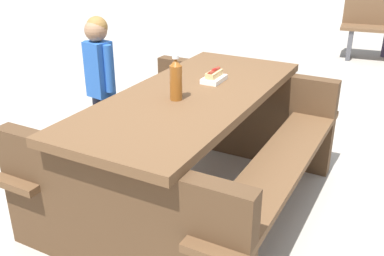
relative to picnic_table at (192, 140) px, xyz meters
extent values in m
plane|color=#ADA599|center=(0.00, 0.00, -0.44)|extent=(30.00, 30.00, 0.00)
cube|color=brown|center=(0.00, 0.00, 0.28)|extent=(1.86, 0.90, 0.05)
cube|color=brown|center=(-0.05, 0.56, -0.01)|extent=(1.82, 0.43, 0.04)
cube|color=brown|center=(0.05, -0.56, -0.01)|extent=(1.82, 0.43, 0.04)
cube|color=#4D3520|center=(0.78, 0.06, -0.09)|extent=(0.21, 1.40, 0.70)
cube|color=#4D3520|center=(-0.78, -0.06, -0.09)|extent=(0.21, 1.40, 0.70)
cylinder|color=brown|center=(-0.14, 0.01, 0.40)|extent=(0.07, 0.07, 0.20)
cone|color=brown|center=(-0.14, 0.01, 0.52)|extent=(0.06, 0.06, 0.04)
cylinder|color=silver|center=(-0.14, 0.01, 0.55)|extent=(0.04, 0.04, 0.02)
cube|color=white|center=(0.25, 0.00, 0.32)|extent=(0.19, 0.13, 0.03)
cube|color=#D8B272|center=(0.25, 0.00, 0.35)|extent=(0.15, 0.07, 0.04)
cylinder|color=maroon|center=(0.25, 0.00, 0.37)|extent=(0.14, 0.04, 0.03)
ellipsoid|color=maroon|center=(0.25, 0.00, 0.38)|extent=(0.07, 0.03, 0.01)
cylinder|color=#262633|center=(0.21, 0.90, -0.20)|extent=(0.08, 0.08, 0.48)
cylinder|color=#262633|center=(0.22, 1.00, -0.20)|extent=(0.08, 0.08, 0.48)
cube|color=#2659B2|center=(0.22, 0.95, 0.24)|extent=(0.16, 0.17, 0.41)
cylinder|color=#2659B2|center=(0.21, 0.85, 0.26)|extent=(0.06, 0.06, 0.35)
cylinder|color=#2659B2|center=(0.22, 1.05, 0.26)|extent=(0.06, 0.06, 0.35)
sphere|color=#997051|center=(0.22, 0.95, 0.53)|extent=(0.16, 0.16, 0.16)
sphere|color=olive|center=(0.23, 0.95, 0.55)|extent=(0.15, 0.15, 0.15)
cube|color=#4C4C51|center=(4.23, 0.11, -0.24)|extent=(0.36, 0.13, 0.41)
camera|label=1|loc=(-2.04, -1.31, 1.16)|focal=41.10mm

